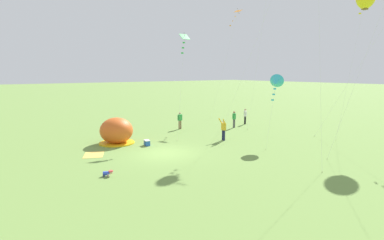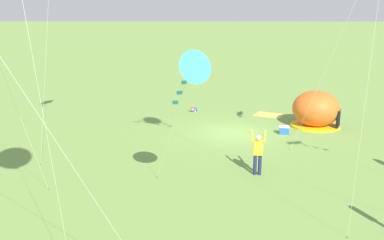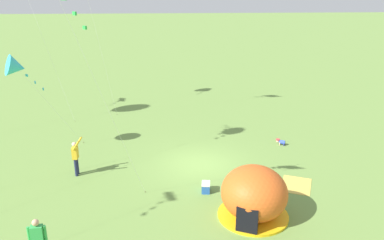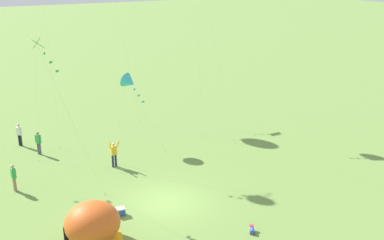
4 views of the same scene
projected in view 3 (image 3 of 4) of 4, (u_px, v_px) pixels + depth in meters
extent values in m
plane|color=olive|center=(200.00, 165.00, 19.39)|extent=(300.00, 300.00, 0.00)
ellipsoid|color=#D8591E|center=(254.00, 193.00, 14.60)|extent=(2.70, 2.60, 2.10)
cylinder|color=yellow|center=(253.00, 215.00, 14.92)|extent=(2.81, 2.81, 0.10)
cube|color=black|center=(247.00, 221.00, 13.63)|extent=(0.44, 0.78, 1.10)
cube|color=gold|center=(296.00, 185.00, 17.32)|extent=(2.09, 1.89, 0.01)
cube|color=#2659B2|center=(206.00, 188.00, 16.70)|extent=(0.57, 0.43, 0.38)
cube|color=white|center=(206.00, 183.00, 16.63)|extent=(0.58, 0.44, 0.06)
cylinder|color=blue|center=(282.00, 142.00, 21.84)|extent=(0.35, 0.39, 0.22)
sphere|color=beige|center=(278.00, 141.00, 21.94)|extent=(0.19, 0.19, 0.19)
cylinder|color=#D83F3F|center=(278.00, 140.00, 21.91)|extent=(0.24, 0.24, 0.06)
cylinder|color=beige|center=(280.00, 144.00, 21.84)|extent=(0.07, 0.07, 0.17)
cylinder|color=beige|center=(280.00, 143.00, 22.01)|extent=(0.07, 0.07, 0.17)
cylinder|color=navy|center=(284.00, 145.00, 21.76)|extent=(0.09, 0.09, 0.13)
cylinder|color=navy|center=(284.00, 144.00, 21.90)|extent=(0.09, 0.09, 0.13)
cylinder|color=#1E2347|center=(77.00, 166.00, 18.26)|extent=(0.15, 0.15, 0.88)
cylinder|color=#1E2347|center=(76.00, 168.00, 18.07)|extent=(0.15, 0.15, 0.88)
cube|color=gold|center=(75.00, 153.00, 17.93)|extent=(0.39, 0.26, 0.60)
sphere|color=beige|center=(74.00, 144.00, 17.79)|extent=(0.22, 0.22, 0.22)
cylinder|color=gold|center=(79.00, 142.00, 18.04)|extent=(0.13, 0.39, 0.50)
cylinder|color=gold|center=(76.00, 146.00, 17.53)|extent=(0.17, 0.39, 0.50)
cube|color=green|center=(37.00, 234.00, 11.88)|extent=(0.27, 0.40, 0.60)
sphere|color=tan|center=(35.00, 223.00, 11.74)|extent=(0.22, 0.22, 0.22)
cylinder|color=green|center=(45.00, 233.00, 11.92)|extent=(0.09, 0.09, 0.58)
cylinder|color=green|center=(29.00, 235.00, 11.84)|extent=(0.09, 0.09, 0.58)
cylinder|color=silver|center=(53.00, 108.00, 20.62)|extent=(1.44, 2.67, 4.87)
cylinder|color=brown|center=(84.00, 142.00, 22.19)|extent=(0.03, 0.03, 0.06)
cone|color=#33B7D1|center=(16.00, 67.00, 19.05)|extent=(1.53, 1.54, 1.33)
cube|color=#33B7D1|center=(27.00, 75.00, 19.43)|extent=(0.19, 0.18, 0.12)
cube|color=#33B7D1|center=(35.00, 82.00, 19.75)|extent=(0.21, 0.13, 0.12)
cube|color=#33B7D1|center=(43.00, 89.00, 20.08)|extent=(0.21, 0.10, 0.12)
cylinder|color=silver|center=(39.00, 28.00, 24.54)|extent=(1.74, 3.73, 12.45)
cylinder|color=brown|center=(75.00, 121.00, 25.89)|extent=(0.03, 0.03, 0.06)
cylinder|color=silver|center=(94.00, 23.00, 24.02)|extent=(2.35, 1.86, 13.21)
cylinder|color=brown|center=(117.00, 114.00, 27.32)|extent=(0.03, 0.03, 0.06)
cylinder|color=silver|center=(107.00, 106.00, 14.04)|extent=(2.41, 2.47, 8.84)
cylinder|color=brown|center=(145.00, 192.00, 16.69)|extent=(0.03, 0.03, 0.06)
cube|color=green|center=(75.00, 13.00, 12.24)|extent=(0.20, 0.17, 0.12)
cube|color=green|center=(85.00, 28.00, 12.63)|extent=(0.20, 0.17, 0.12)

